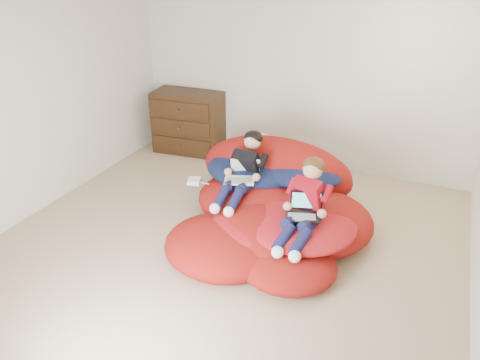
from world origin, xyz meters
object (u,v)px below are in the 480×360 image
at_px(older_boy, 244,168).
at_px(laptop_white, 242,174).
at_px(beanbag_pile, 272,206).
at_px(laptop_black, 304,209).
at_px(dresser, 189,122).
at_px(younger_boy, 305,201).

height_order(older_boy, laptop_white, older_boy).
xyz_separation_m(beanbag_pile, laptop_black, (0.50, -0.43, 0.29)).
xyz_separation_m(dresser, older_boy, (1.64, -1.57, 0.19)).
distance_m(older_boy, younger_boy, 0.98).
bearing_deg(older_boy, laptop_white, -90.00).
distance_m(younger_boy, laptop_white, 0.96).
height_order(dresser, older_boy, older_boy).
bearing_deg(laptop_white, laptop_black, -25.15).
xyz_separation_m(dresser, laptop_white, (1.64, -1.63, 0.13)).
bearing_deg(laptop_white, dresser, 135.21).
bearing_deg(beanbag_pile, dresser, 141.44).
bearing_deg(older_boy, beanbag_pile, -6.12).
bearing_deg(younger_boy, laptop_white, 156.67).
height_order(older_boy, younger_boy, younger_boy).
height_order(beanbag_pile, laptop_white, beanbag_pile).
distance_m(younger_boy, laptop_black, 0.08).
distance_m(dresser, laptop_black, 3.24).
relative_size(younger_boy, laptop_white, 2.10).
distance_m(dresser, older_boy, 2.28).
xyz_separation_m(beanbag_pile, younger_boy, (0.50, -0.40, 0.37)).
relative_size(dresser, older_boy, 1.07).
xyz_separation_m(older_boy, laptop_white, (0.00, -0.06, -0.05)).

